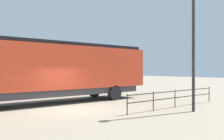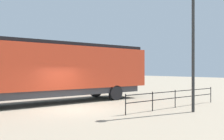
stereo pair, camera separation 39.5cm
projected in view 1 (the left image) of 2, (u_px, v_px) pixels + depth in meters
name	position (u px, v px, depth m)	size (l,w,h in m)	color
ground_plane	(73.00, 110.00, 13.72)	(120.00, 120.00, 0.00)	gray
locomotive	(49.00, 69.00, 16.15)	(2.98, 16.02, 4.11)	red
lamp_post	(193.00, 24.00, 13.10)	(0.46, 0.46, 7.35)	#2D2D2D
platform_fence	(175.00, 96.00, 14.51)	(0.05, 7.85, 1.07)	black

